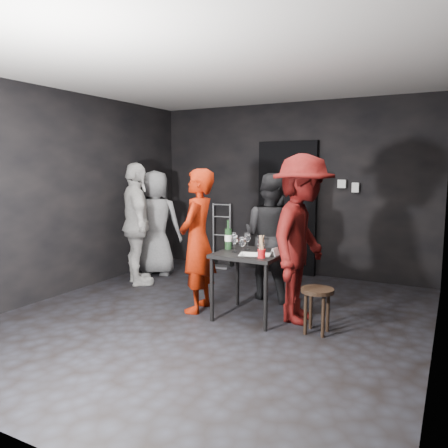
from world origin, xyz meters
The scene contains 27 objects.
floor centered at (0.00, 0.00, 0.00)m, with size 4.50×5.00×0.02m, color black.
ceiling centered at (0.00, 0.00, 2.70)m, with size 4.50×5.00×0.02m, color silver.
wall_back centered at (0.00, 2.50, 1.35)m, with size 4.50×0.04×2.70m, color black.
wall_front centered at (0.00, -2.50, 1.35)m, with size 4.50×0.04×2.70m, color black.
wall_left centered at (-2.25, 0.00, 1.35)m, with size 0.04×5.00×2.70m, color black.
wall_right centered at (2.25, 0.00, 1.35)m, with size 0.04×5.00×2.70m, color black.
doorway centered at (0.00, 2.44, 1.05)m, with size 0.95×0.10×2.10m, color black.
wallbox_upper centered at (0.85, 2.45, 1.45)m, with size 0.12×0.06×0.12m, color #B7B7B2.
wallbox_lower centered at (1.05, 2.45, 1.40)m, with size 0.10×0.06×0.14m, color #B7B7B2.
hand_truck centered at (-1.14, 2.33, 0.20)m, with size 0.37×0.32×1.08m.
tasting_table centered at (0.36, 0.24, 0.65)m, with size 0.72×0.72×0.75m.
stool centered at (1.17, 0.12, 0.37)m, with size 0.34×0.34×0.47m.
server_red centered at (-0.29, 0.18, 0.94)m, with size 0.69×0.45×1.88m, color #8C1804.
woman_black centered at (0.28, 1.05, 0.88)m, with size 0.85×0.47×1.75m, color black.
man_maroon centered at (0.90, 0.40, 1.13)m, with size 1.46×0.68×2.26m, color #470A08.
bystander_cream centered at (-1.68, 0.77, 1.04)m, with size 1.21×0.58×2.07m, color beige.
bystander_grey centered at (-1.79, 1.37, 0.90)m, with size 0.88×0.48×1.81m, color slate.
tasting_mat centered at (0.46, 0.15, 0.75)m, with size 0.33×0.22×0.00m, color white.
wine_glass_a centered at (0.20, 0.17, 0.86)m, with size 0.08×0.08×0.21m, color white, non-canonical shape.
wine_glass_b centered at (0.10, 0.35, 0.86)m, with size 0.08×0.08×0.21m, color white, non-canonical shape.
wine_glass_c centered at (0.27, 0.36, 0.86)m, with size 0.08×0.08×0.22m, color white, non-canonical shape.
wine_glass_d centered at (0.36, 0.04, 0.86)m, with size 0.08×0.08×0.22m, color white, non-canonical shape.
wine_glass_e centered at (0.58, 0.04, 0.85)m, with size 0.08×0.08×0.21m, color white, non-canonical shape.
wine_glass_f centered at (0.45, 0.34, 0.85)m, with size 0.08×0.08×0.20m, color white, non-canonical shape.
wine_bottle centered at (0.05, 0.30, 0.88)m, with size 0.08×0.08×0.34m.
breadstick_cup centered at (0.59, 0.02, 0.87)m, with size 0.08×0.08×0.26m.
reserved_card centered at (0.66, 0.19, 0.79)m, with size 0.07×0.11×0.09m, color white, non-canonical shape.
Camera 1 is at (2.35, -4.14, 1.69)m, focal length 35.00 mm.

